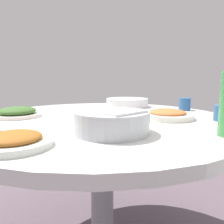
{
  "coord_description": "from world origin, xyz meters",
  "views": [
    {
      "loc": [
        -0.92,
        0.58,
        0.94
      ],
      "look_at": [
        -0.01,
        -0.06,
        0.77
      ],
      "focal_mm": 35.4,
      "sensor_mm": 36.0,
      "label": 1
    }
  ],
  "objects_px": {
    "dish_tofu_braise": "(168,115)",
    "tea_cup_far": "(221,113)",
    "rice_bowl": "(112,122)",
    "soup_bowl": "(127,103)",
    "tea_cup_side": "(185,104)",
    "dish_greens": "(17,113)",
    "round_dining_table": "(102,135)",
    "dish_stirfry": "(14,141)"
  },
  "relations": [
    {
      "from": "round_dining_table",
      "to": "tea_cup_far",
      "type": "distance_m",
      "value": 0.57
    },
    {
      "from": "rice_bowl",
      "to": "dish_greens",
      "type": "distance_m",
      "value": 0.59
    },
    {
      "from": "dish_tofu_braise",
      "to": "tea_cup_side",
      "type": "bearing_deg",
      "value": -66.58
    },
    {
      "from": "rice_bowl",
      "to": "soup_bowl",
      "type": "xyz_separation_m",
      "value": [
        0.56,
        -0.52,
        -0.01
      ]
    },
    {
      "from": "dish_stirfry",
      "to": "tea_cup_far",
      "type": "height_order",
      "value": "tea_cup_far"
    },
    {
      "from": "round_dining_table",
      "to": "tea_cup_far",
      "type": "height_order",
      "value": "tea_cup_far"
    },
    {
      "from": "dish_greens",
      "to": "dish_tofu_braise",
      "type": "distance_m",
      "value": 0.75
    },
    {
      "from": "dish_tofu_braise",
      "to": "tea_cup_far",
      "type": "xyz_separation_m",
      "value": [
        -0.18,
        -0.15,
        0.02
      ]
    },
    {
      "from": "soup_bowl",
      "to": "tea_cup_far",
      "type": "relative_size",
      "value": 4.43
    },
    {
      "from": "dish_tofu_braise",
      "to": "tea_cup_side",
      "type": "relative_size",
      "value": 3.29
    },
    {
      "from": "round_dining_table",
      "to": "soup_bowl",
      "type": "bearing_deg",
      "value": -54.81
    },
    {
      "from": "tea_cup_side",
      "to": "dish_tofu_braise",
      "type": "bearing_deg",
      "value": 113.42
    },
    {
      "from": "soup_bowl",
      "to": "tea_cup_side",
      "type": "height_order",
      "value": "tea_cup_side"
    },
    {
      "from": "rice_bowl",
      "to": "tea_cup_far",
      "type": "bearing_deg",
      "value": -100.49
    },
    {
      "from": "round_dining_table",
      "to": "tea_cup_far",
      "type": "bearing_deg",
      "value": -134.02
    },
    {
      "from": "round_dining_table",
      "to": "soup_bowl",
      "type": "xyz_separation_m",
      "value": [
        0.27,
        -0.38,
        0.12
      ]
    },
    {
      "from": "dish_tofu_braise",
      "to": "rice_bowl",
      "type": "bearing_deg",
      "value": 101.9
    },
    {
      "from": "dish_tofu_braise",
      "to": "soup_bowl",
      "type": "bearing_deg",
      "value": -15.4
    },
    {
      "from": "round_dining_table",
      "to": "soup_bowl",
      "type": "relative_size",
      "value": 4.2
    },
    {
      "from": "soup_bowl",
      "to": "tea_cup_side",
      "type": "bearing_deg",
      "value": -152.68
    },
    {
      "from": "rice_bowl",
      "to": "dish_greens",
      "type": "height_order",
      "value": "rice_bowl"
    },
    {
      "from": "round_dining_table",
      "to": "soup_bowl",
      "type": "height_order",
      "value": "soup_bowl"
    },
    {
      "from": "soup_bowl",
      "to": "tea_cup_far",
      "type": "bearing_deg",
      "value": -177.96
    },
    {
      "from": "tea_cup_far",
      "to": "soup_bowl",
      "type": "bearing_deg",
      "value": 2.04
    },
    {
      "from": "soup_bowl",
      "to": "dish_stirfry",
      "type": "distance_m",
      "value": 0.99
    },
    {
      "from": "dish_tofu_braise",
      "to": "tea_cup_far",
      "type": "height_order",
      "value": "tea_cup_far"
    },
    {
      "from": "rice_bowl",
      "to": "tea_cup_side",
      "type": "bearing_deg",
      "value": -72.84
    },
    {
      "from": "dish_greens",
      "to": "soup_bowl",
      "type": "bearing_deg",
      "value": -89.59
    },
    {
      "from": "soup_bowl",
      "to": "dish_tofu_braise",
      "type": "bearing_deg",
      "value": 164.6
    },
    {
      "from": "rice_bowl",
      "to": "dish_tofu_braise",
      "type": "height_order",
      "value": "rice_bowl"
    },
    {
      "from": "dish_tofu_braise",
      "to": "dish_greens",
      "type": "bearing_deg",
      "value": 51.45
    },
    {
      "from": "dish_stirfry",
      "to": "dish_tofu_braise",
      "type": "relative_size",
      "value": 0.88
    },
    {
      "from": "dish_stirfry",
      "to": "dish_greens",
      "type": "height_order",
      "value": "dish_greens"
    },
    {
      "from": "dish_stirfry",
      "to": "dish_greens",
      "type": "xyz_separation_m",
      "value": [
        0.52,
        -0.12,
        0.0
      ]
    },
    {
      "from": "rice_bowl",
      "to": "dish_tofu_braise",
      "type": "bearing_deg",
      "value": -78.1
    },
    {
      "from": "rice_bowl",
      "to": "dish_greens",
      "type": "bearing_deg",
      "value": 19.93
    },
    {
      "from": "dish_tofu_braise",
      "to": "tea_cup_far",
      "type": "relative_size",
      "value": 3.46
    },
    {
      "from": "soup_bowl",
      "to": "round_dining_table",
      "type": "bearing_deg",
      "value": 125.19
    },
    {
      "from": "dish_greens",
      "to": "tea_cup_side",
      "type": "height_order",
      "value": "tea_cup_side"
    },
    {
      "from": "dish_greens",
      "to": "dish_tofu_braise",
      "type": "xyz_separation_m",
      "value": [
        -0.47,
        -0.59,
        -0.0
      ]
    },
    {
      "from": "dish_greens",
      "to": "round_dining_table",
      "type": "bearing_deg",
      "value": -127.67
    },
    {
      "from": "soup_bowl",
      "to": "tea_cup_far",
      "type": "distance_m",
      "value": 0.66
    }
  ]
}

